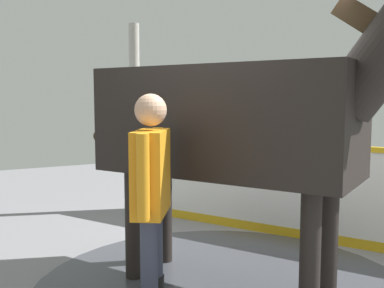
# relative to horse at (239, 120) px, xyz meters

# --- Properties ---
(ground_plane) EXTENTS (16.00, 16.00, 0.02)m
(ground_plane) POSITION_rel_horse_xyz_m (-0.41, 0.09, -1.58)
(ground_plane) COLOR gray
(wet_patch) EXTENTS (3.58, 3.58, 0.00)m
(wet_patch) POSITION_rel_horse_xyz_m (-0.12, -0.07, -1.56)
(wet_patch) COLOR #42444C
(wet_patch) RESTS_ON ground
(barrier_wall) EXTENTS (4.41, 2.58, 1.20)m
(barrier_wall) POSITION_rel_horse_xyz_m (-1.01, 1.50, -1.01)
(barrier_wall) COLOR white
(barrier_wall) RESTS_ON ground
(roof_post_far) EXTENTS (0.16, 0.16, 2.88)m
(roof_post_far) POSITION_rel_horse_xyz_m (-3.26, 0.26, -0.12)
(roof_post_far) COLOR #B7B2A8
(roof_post_far) RESTS_ON ground
(horse) EXTENTS (3.32, 2.16, 2.75)m
(horse) POSITION_rel_horse_xyz_m (0.00, 0.00, 0.00)
(horse) COLOR black
(horse) RESTS_ON ground
(handler) EXTENTS (0.61, 0.47, 1.79)m
(handler) POSITION_rel_horse_xyz_m (0.22, -0.94, -0.52)
(handler) COLOR black
(handler) RESTS_ON ground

